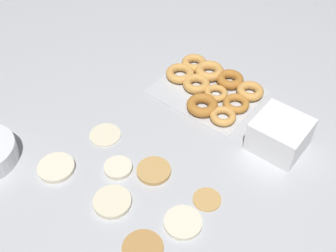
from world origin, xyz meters
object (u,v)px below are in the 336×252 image
at_px(pancake_7, 143,248).
at_px(donut_tray, 211,87).
at_px(pancake_4, 154,171).
at_px(pancake_2, 105,134).
at_px(pancake_5, 207,199).
at_px(pancake_6, 118,168).
at_px(container_stack, 280,134).
at_px(pancake_0, 183,222).
at_px(pancake_3, 112,202).
at_px(pancake_1, 56,168).

bearing_deg(pancake_7, donut_tray, -71.11).
distance_m(pancake_4, pancake_7, 0.25).
xyz_separation_m(pancake_2, pancake_5, (-0.40, 0.00, 0.00)).
bearing_deg(pancake_5, pancake_6, 15.39).
bearing_deg(pancake_6, container_stack, -130.82).
xyz_separation_m(pancake_2, pancake_4, (-0.22, 0.02, 0.00)).
height_order(pancake_0, pancake_3, pancake_3).
bearing_deg(pancake_2, pancake_0, 165.18).
xyz_separation_m(pancake_1, pancake_3, (-0.22, -0.02, -0.00)).
distance_m(pancake_0, pancake_7, 0.13).
relative_size(pancake_0, pancake_3, 0.97).
relative_size(pancake_6, container_stack, 0.54).
distance_m(pancake_2, pancake_3, 0.26).
relative_size(pancake_4, pancake_6, 1.20).
relative_size(pancake_2, pancake_6, 1.20).
height_order(pancake_7, donut_tray, donut_tray).
bearing_deg(pancake_7, pancake_4, -56.97).
xyz_separation_m(pancake_2, donut_tray, (-0.14, -0.39, 0.01)).
height_order(donut_tray, container_stack, container_stack).
distance_m(pancake_3, pancake_5, 0.27).
bearing_deg(pancake_5, pancake_1, 24.42).
bearing_deg(pancake_7, pancake_2, -32.57).
relative_size(pancake_0, pancake_4, 1.02).
distance_m(pancake_3, pancake_4, 0.16).
xyz_separation_m(pancake_1, pancake_6, (-0.15, -0.11, -0.00)).
bearing_deg(pancake_7, pancake_6, -33.68).
height_order(pancake_2, container_stack, container_stack).
bearing_deg(pancake_5, pancake_4, 5.20).
bearing_deg(container_stack, pancake_1, 46.23).
bearing_deg(pancake_4, pancake_5, -174.80).
xyz_separation_m(pancake_0, container_stack, (-0.06, -0.41, 0.05)).
xyz_separation_m(pancake_5, pancake_7, (0.04, 0.23, 0.00)).
bearing_deg(pancake_0, pancake_2, -14.82).
bearing_deg(pancake_0, container_stack, -98.93).
bearing_deg(pancake_6, pancake_0, 173.96).
relative_size(pancake_7, container_stack, 0.69).
height_order(pancake_0, pancake_5, pancake_0).
height_order(pancake_1, pancake_7, pancake_1).
bearing_deg(pancake_7, pancake_5, -101.24).
xyz_separation_m(pancake_0, pancake_5, (-0.01, -0.10, -0.00)).
bearing_deg(container_stack, donut_tray, -15.94).
bearing_deg(pancake_0, pancake_7, 73.10).
bearing_deg(pancake_1, pancake_5, -155.58).
bearing_deg(pancake_7, pancake_0, -106.90).
height_order(pancake_0, pancake_6, pancake_6).
bearing_deg(pancake_0, pancake_4, -26.43).
relative_size(pancake_0, pancake_1, 0.94).
bearing_deg(pancake_5, pancake_0, 85.84).
distance_m(pancake_4, pancake_6, 0.11).
height_order(pancake_6, pancake_7, pancake_6).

